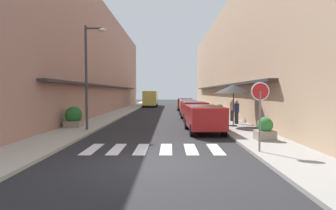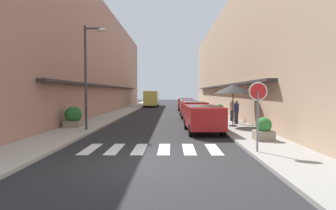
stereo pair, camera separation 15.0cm
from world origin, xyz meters
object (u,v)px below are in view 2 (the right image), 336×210
parked_car_near (203,116)px  round_street_sign (258,99)px  parked_car_mid (194,109)px  parked_car_distant (186,103)px  street_lamp (89,67)px  planter_midblock (73,117)px  planter_far (219,111)px  pedestrian_walking_near (236,112)px  parked_car_far (189,105)px  pedestrian_walking_far (232,110)px  planter_corner (264,130)px  cafe_umbrella (233,89)px  delivery_van (151,98)px

parked_car_near → round_street_sign: size_ratio=1.79×
parked_car_mid → round_street_sign: (1.30, -12.28, 1.06)m
parked_car_distant → street_lamp: 20.20m
planter_midblock → planter_far: 11.93m
round_street_sign → pedestrian_walking_near: bearing=82.0°
parked_car_far → planter_midblock: 13.59m
round_street_sign → planter_far: size_ratio=2.22×
parked_car_mid → pedestrian_walking_far: bearing=-30.7°
planter_far → pedestrian_walking_near: size_ratio=0.71×
parked_car_distant → planter_midblock: 19.35m
parked_car_near → pedestrian_walking_far: 5.78m
parked_car_mid → planter_far: bearing=33.7°
pedestrian_walking_near → parked_car_far: bearing=-76.7°
street_lamp → planter_corner: bearing=-21.5°
round_street_sign → cafe_umbrella: size_ratio=0.95×
parked_car_near → cafe_umbrella: size_ratio=1.70×
parked_car_distant → planter_midblock: bearing=-113.1°
planter_corner → planter_far: 11.31m
parked_car_distant → cafe_umbrella: 17.45m
parked_car_near → planter_corner: size_ratio=4.37×
pedestrian_walking_near → planter_midblock: bearing=8.5°
street_lamp → planter_corner: size_ratio=5.74×
round_street_sign → pedestrian_walking_near: 9.07m
pedestrian_walking_far → planter_midblock: bearing=-172.3°
parked_car_distant → round_street_sign: (1.30, -24.85, 1.06)m
delivery_van → planter_midblock: (-2.83, -26.09, -0.69)m
parked_car_far → cafe_umbrella: 11.03m
planter_far → planter_corner: bearing=-89.8°
round_street_sign → planter_far: round_street_sign is taller
parked_car_near → street_lamp: (-6.28, 0.26, 2.67)m
delivery_van → street_lamp: street_lamp is taller
parked_car_mid → delivery_van: (-4.77, 20.87, 0.49)m
planter_corner → planter_far: planter_far is taller
parked_car_near → delivery_van: size_ratio=0.81×
parked_car_distant → pedestrian_walking_near: 16.13m
parked_car_near → parked_car_mid: size_ratio=1.09×
parked_car_far → planter_far: (2.25, -4.54, -0.29)m
parked_car_near → planter_corner: 3.88m
round_street_sign → planter_corner: size_ratio=2.44×
pedestrian_walking_far → cafe_umbrella: bearing=-112.8°
parked_car_far → parked_car_distant: bearing=90.0°
round_street_sign → cafe_umbrella: (0.74, 7.58, 0.41)m
planter_midblock → pedestrian_walking_far: 10.88m
delivery_van → cafe_umbrella: cafe_umbrella is taller
parked_car_far → planter_midblock: size_ratio=3.30×
street_lamp → planter_far: size_ratio=5.22×
parked_car_mid → planter_midblock: 9.23m
street_lamp → cafe_umbrella: 8.59m
pedestrian_walking_near → pedestrian_walking_far: bearing=-94.9°
pedestrian_walking_near → planter_corner: bearing=85.8°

